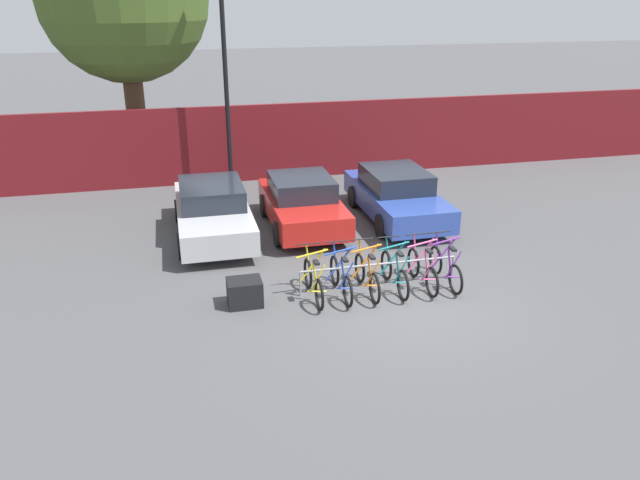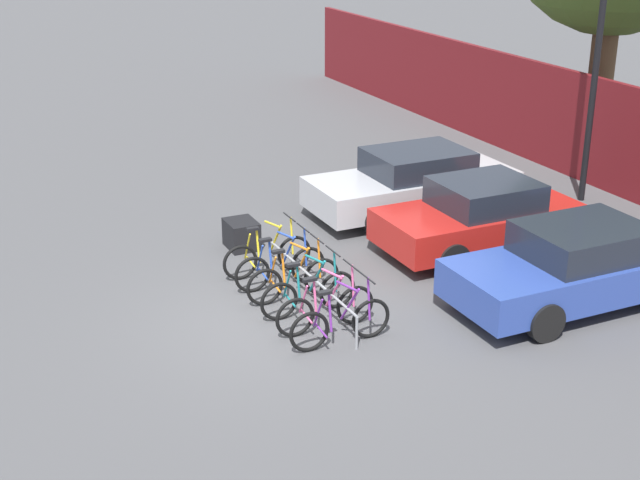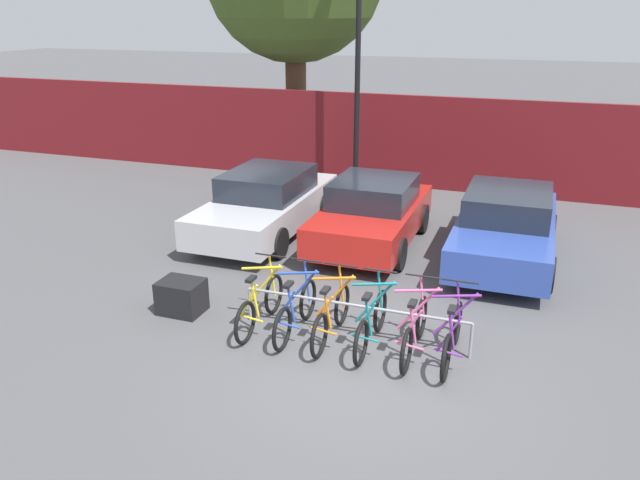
% 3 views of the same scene
% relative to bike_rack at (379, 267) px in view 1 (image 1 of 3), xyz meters
% --- Properties ---
extents(ground_plane, '(120.00, 120.00, 0.00)m').
position_rel_bike_rack_xyz_m(ground_plane, '(0.33, -0.68, -0.48)').
color(ground_plane, '#4C4C4F').
extents(hoarding_wall, '(36.00, 0.16, 2.52)m').
position_rel_bike_rack_xyz_m(hoarding_wall, '(0.33, 8.82, 0.78)').
color(hoarding_wall, maroon).
rests_on(hoarding_wall, ground).
extents(bike_rack, '(3.50, 0.04, 0.57)m').
position_rel_bike_rack_xyz_m(bike_rack, '(0.00, 0.00, 0.00)').
color(bike_rack, gray).
rests_on(bike_rack, ground).
extents(bicycle_yellow, '(0.68, 1.71, 1.05)m').
position_rel_bike_rack_xyz_m(bicycle_yellow, '(-1.48, -0.15, -0.11)').
color(bicycle_yellow, black).
rests_on(bicycle_yellow, ground).
extents(bicycle_blue, '(0.68, 1.71, 1.05)m').
position_rel_bike_rack_xyz_m(bicycle_blue, '(-0.88, -0.15, -0.11)').
color(bicycle_blue, black).
rests_on(bicycle_blue, ground).
extents(bicycle_orange, '(0.68, 1.71, 1.05)m').
position_rel_bike_rack_xyz_m(bicycle_orange, '(-0.31, -0.15, -0.11)').
color(bicycle_orange, black).
rests_on(bicycle_orange, ground).
extents(bicycle_teal, '(0.68, 1.71, 1.05)m').
position_rel_bike_rack_xyz_m(bicycle_teal, '(0.30, -0.15, -0.11)').
color(bicycle_teal, black).
rests_on(bicycle_teal, ground).
extents(bicycle_pink, '(0.68, 1.71, 1.05)m').
position_rel_bike_rack_xyz_m(bicycle_pink, '(0.94, -0.15, -0.11)').
color(bicycle_pink, black).
rests_on(bicycle_pink, ground).
extents(bicycle_purple, '(0.68, 1.71, 1.05)m').
position_rel_bike_rack_xyz_m(bicycle_purple, '(1.48, -0.15, -0.11)').
color(bicycle_purple, black).
rests_on(bicycle_purple, ground).
extents(car_silver, '(1.91, 4.49, 1.40)m').
position_rel_bike_rack_xyz_m(car_silver, '(-3.21, 3.93, 0.21)').
color(car_silver, '#B7B7BC').
rests_on(car_silver, ground).
extents(car_red, '(1.91, 3.93, 1.40)m').
position_rel_bike_rack_xyz_m(car_red, '(-0.83, 3.99, 0.21)').
color(car_red, red).
rests_on(car_red, ground).
extents(car_blue, '(1.91, 4.39, 1.40)m').
position_rel_bike_rack_xyz_m(car_blue, '(1.86, 4.06, 0.21)').
color(car_blue, '#2D479E').
rests_on(car_blue, ground).
extents(lamp_post, '(0.24, 0.44, 7.27)m').
position_rel_bike_rack_xyz_m(lamp_post, '(-2.33, 7.83, 3.52)').
color(lamp_post, black).
rests_on(lamp_post, ground).
extents(cargo_crate, '(0.70, 0.56, 0.55)m').
position_rel_bike_rack_xyz_m(cargo_crate, '(-2.91, -0.12, -0.21)').
color(cargo_crate, black).
rests_on(cargo_crate, ground).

